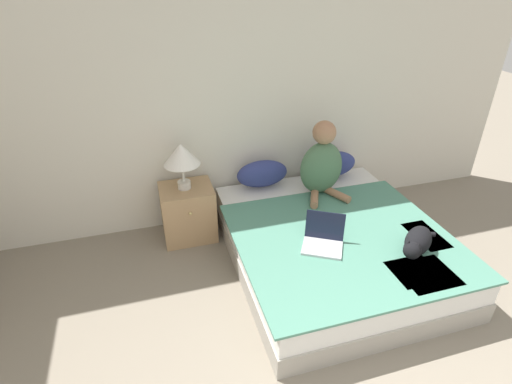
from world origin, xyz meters
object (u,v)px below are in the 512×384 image
Objects in this scene: pillow_far at (332,164)px; laptop_open at (323,240)px; cat_tabby at (417,242)px; pillow_near at (262,174)px; table_lamp at (181,156)px; person_sitting at (322,164)px; bed at (332,245)px; nightstand at (188,212)px.

pillow_far reaches higher than laptop_open.
pillow_near is at bearing -98.66° from cat_tabby.
table_lamp is (-1.56, 1.25, 0.36)m from cat_tabby.
pillow_far is 0.71× the size of person_sitting.
bed is 0.38m from laptop_open.
nightstand is at bearing 170.56° from person_sitting.
pillow_far is 1.27× the size of laptop_open.
nightstand is at bearing -177.23° from pillow_far.
pillow_near is at bearing 114.03° from bed.
table_lamp is (-1.13, 0.76, 0.65)m from bed.
person_sitting reaches higher than nightstand.
person_sitting is 1.32m from nightstand.
pillow_near is 0.83m from table_lamp.
table_lamp is at bearing 146.03° from bed.
bed is 2.71× the size of person_sitting.
laptop_open is 0.76× the size of nightstand.
pillow_near is 0.80m from nightstand.
person_sitting is (0.49, -0.28, 0.17)m from pillow_near.
bed is at bearing -113.92° from pillow_far.
pillow_far is 1.20m from laptop_open.
laptop_open reaches higher than nightstand.
table_lamp reaches higher than nightstand.
person_sitting reaches higher than cat_tabby.
nightstand is at bearing -78.74° from cat_tabby.
pillow_far is at bearing 66.08° from bed.
pillow_far is 0.96× the size of nightstand.
nightstand is (-0.75, -0.07, -0.26)m from pillow_near.
person_sitting is 1.27m from table_lamp.
bed is at bearing -101.64° from person_sitting.
bed is 3.68× the size of nightstand.
pillow_far is at bearing 91.23° from laptop_open.
pillow_near reaches higher than cat_tabby.
nightstand is 0.58m from table_lamp.
bed is at bearing 75.88° from laptop_open.
pillow_far is at bearing 47.39° from person_sitting.
nightstand is (-1.55, 1.25, -0.22)m from cat_tabby.
table_lamp reaches higher than laptop_open.
bed is 0.97m from pillow_near.
cat_tabby is at bearing -73.37° from person_sitting.
cat_tabby is 0.89× the size of nightstand.
person_sitting is at bearing -9.44° from nightstand.
laptop_open is at bearing -46.40° from table_lamp.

